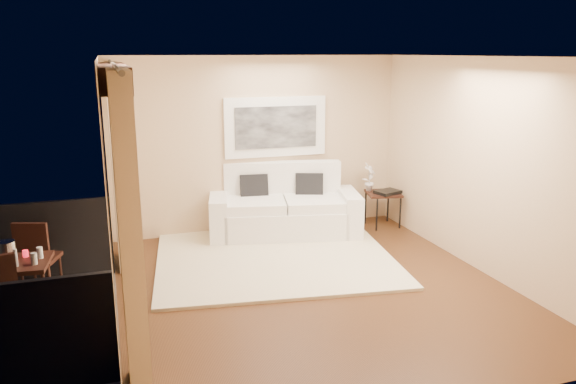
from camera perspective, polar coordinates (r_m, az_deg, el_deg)
name	(u,v)px	position (r m, az deg, el deg)	size (l,w,h in m)	color
floor	(314,289)	(6.80, 2.67, -9.79)	(5.00, 5.00, 0.00)	#4C2C16
room_shell	(112,76)	(5.82, -17.47, 11.17)	(5.00, 6.40, 5.00)	white
balcony	(8,314)	(6.45, -26.57, -11.02)	(1.81, 2.60, 1.17)	#605B56
curtains	(123,194)	(5.98, -16.45, -0.19)	(0.16, 4.80, 2.64)	tan
artwork	(276,127)	(8.72, -1.25, 6.62)	(1.62, 0.07, 0.92)	white
rug	(274,257)	(7.71, -1.38, -6.67)	(3.15, 2.74, 0.04)	beige
sofa	(284,210)	(8.63, -0.40, -1.85)	(2.40, 1.41, 1.08)	white
side_table	(383,196)	(9.13, 9.65, -0.39)	(0.61, 0.61, 0.56)	black
tray	(388,192)	(9.04, 10.10, 0.00)	(0.38, 0.28, 0.05)	black
orchid	(369,177)	(9.12, 8.26, 1.53)	(0.24, 0.16, 0.46)	white
bistro_table	(20,270)	(6.36, -25.61, -7.11)	(0.63, 0.63, 0.69)	black
balcony_chair_far	(36,253)	(7.06, -24.24, -5.65)	(0.49, 0.49, 0.90)	black
ice_bucket	(7,251)	(6.40, -26.69, -5.36)	(0.18, 0.18, 0.20)	white
candle	(25,253)	(6.44, -25.12, -5.68)	(0.06, 0.06, 0.07)	#FB1628
vase	(16,258)	(6.18, -25.94, -6.03)	(0.04, 0.04, 0.18)	silver
glass_a	(34,259)	(6.17, -24.39, -6.19)	(0.06, 0.06, 0.12)	silver
glass_b	(40,253)	(6.33, -23.90, -5.65)	(0.06, 0.06, 0.12)	white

